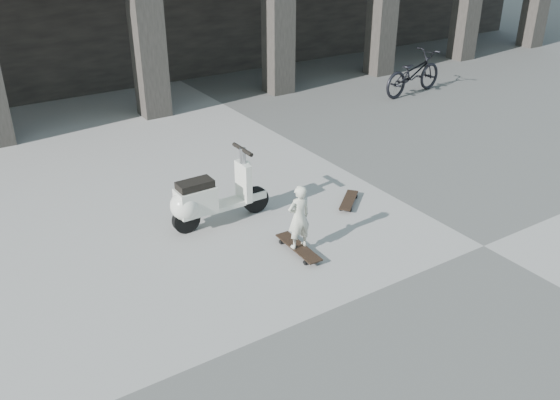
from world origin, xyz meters
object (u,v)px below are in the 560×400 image
child (299,217)px  longboard (298,248)px  skateboard_spare (349,201)px  bicycle (413,73)px  scooter (205,200)px

child → longboard: bearing=-0.0°
skateboard_spare → bicycle: 6.99m
skateboard_spare → child: 1.87m
longboard → child: child is taller
longboard → child: 0.51m
longboard → skateboard_spare: 1.80m
skateboard_spare → child: bearing=166.7°
skateboard_spare → child: (-1.60, -0.82, 0.52)m
child → scooter: size_ratio=0.58×
longboard → child: size_ratio=0.98×
child → bicycle: 8.75m
bicycle → child: bearing=117.5°
scooter → child: bearing=-61.5°
longboard → skateboard_spare: longboard is taller
bicycle → longboard: bearing=117.5°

